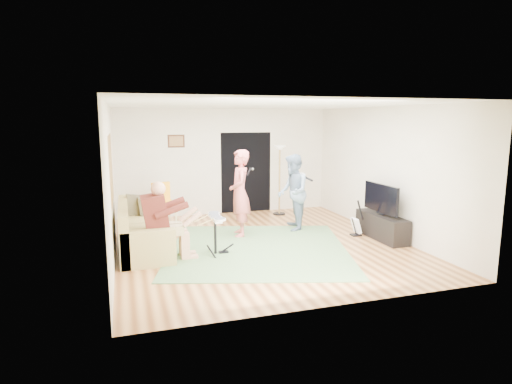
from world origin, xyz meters
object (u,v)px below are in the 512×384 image
at_px(sofa, 140,235).
at_px(drum_kit, 215,237).
at_px(singer, 240,193).
at_px(guitarist, 293,192).
at_px(torchiere_lamp, 280,168).
at_px(guitar_spare, 356,226).
at_px(television, 381,198).
at_px(tv_cabinet, 382,227).
at_px(dining_chair, 165,212).

relative_size(sofa, drum_kit, 2.97).
xyz_separation_m(sofa, drum_kit, (1.30, -0.65, 0.03)).
relative_size(singer, guitarist, 1.08).
bearing_deg(torchiere_lamp, drum_kit, -129.19).
height_order(sofa, singer, singer).
distance_m(guitar_spare, television, 0.80).
bearing_deg(drum_kit, sofa, 153.41).
relative_size(singer, television, 1.62).
xyz_separation_m(singer, guitarist, (1.24, 0.13, -0.07)).
xyz_separation_m(sofa, television, (4.75, -0.63, 0.55)).
bearing_deg(singer, guitarist, 104.42).
height_order(singer, guitar_spare, singer).
bearing_deg(tv_cabinet, drum_kit, -179.64).
xyz_separation_m(guitarist, dining_chair, (-2.70, 0.97, -0.48)).
relative_size(sofa, dining_chair, 2.14).
height_order(singer, torchiere_lamp, singer).
height_order(drum_kit, singer, singer).
height_order(dining_chair, tv_cabinet, dining_chair).
bearing_deg(tv_cabinet, television, 180.00).
distance_m(drum_kit, guitarist, 2.41).
relative_size(torchiere_lamp, tv_cabinet, 1.27).
bearing_deg(torchiere_lamp, guitarist, -99.81).
bearing_deg(drum_kit, singer, 55.28).
xyz_separation_m(torchiere_lamp, dining_chair, (-2.97, -0.59, -0.85)).
height_order(sofa, tv_cabinet, sofa).
relative_size(guitarist, tv_cabinet, 1.20).
bearing_deg(guitarist, tv_cabinet, 66.93).
relative_size(drum_kit, guitar_spare, 0.98).
distance_m(torchiere_lamp, dining_chair, 3.15).
relative_size(guitarist, dining_chair, 1.64).
relative_size(sofa, guitar_spare, 2.91).
xyz_separation_m(sofa, guitarist, (3.31, 0.59, 0.55)).
relative_size(guitar_spare, dining_chair, 0.74).
bearing_deg(dining_chair, drum_kit, -89.02).
bearing_deg(dining_chair, tv_cabinet, -43.99).
bearing_deg(guitar_spare, television, -45.54).
relative_size(sofa, singer, 1.21).
bearing_deg(dining_chair, torchiere_lamp, -5.31).
bearing_deg(torchiere_lamp, guitar_spare, -71.01).
height_order(guitarist, television, guitarist).
distance_m(drum_kit, torchiere_lamp, 3.71).
bearing_deg(singer, guitar_spare, 80.93).
height_order(drum_kit, dining_chair, dining_chair).
bearing_deg(dining_chair, television, -44.27).
bearing_deg(singer, television, 76.44).
height_order(drum_kit, torchiere_lamp, torchiere_lamp).
bearing_deg(guitar_spare, guitarist, 141.78).
xyz_separation_m(sofa, dining_chair, (0.60, 1.56, 0.07)).
bearing_deg(television, drum_kit, -179.63).
height_order(sofa, torchiere_lamp, torchiere_lamp).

